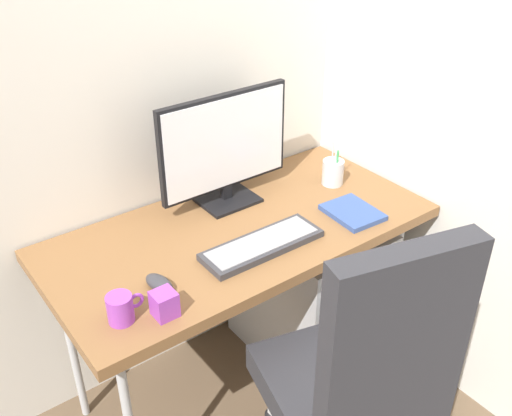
% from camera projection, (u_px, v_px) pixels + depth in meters
% --- Properties ---
extents(ground_plane, '(8.00, 8.00, 0.00)m').
position_uv_depth(ground_plane, '(243.00, 381.00, 2.37)').
color(ground_plane, brown).
extents(wall_back, '(3.18, 0.04, 2.80)m').
position_uv_depth(wall_back, '(174.00, 10.00, 1.89)').
color(wall_back, silver).
rests_on(wall_back, ground_plane).
extents(wall_side_right, '(0.04, 2.50, 2.80)m').
position_uv_depth(wall_side_right, '(467.00, 16.00, 1.82)').
color(wall_side_right, silver).
rests_on(wall_side_right, ground_plane).
extents(desk, '(1.32, 0.64, 0.74)m').
position_uv_depth(desk, '(240.00, 238.00, 2.01)').
color(desk, brown).
rests_on(desk, ground_plane).
extents(office_chair, '(0.63, 0.63, 1.09)m').
position_uv_depth(office_chair, '(360.00, 379.00, 1.64)').
color(office_chair, black).
rests_on(office_chair, ground_plane).
extents(filing_cabinet, '(0.42, 0.56, 0.62)m').
position_uv_depth(filing_cabinet, '(307.00, 287.00, 2.40)').
color(filing_cabinet, '#B2B5BA').
rests_on(filing_cabinet, ground_plane).
extents(monitor, '(0.51, 0.16, 0.41)m').
position_uv_depth(monitor, '(225.00, 147.00, 2.03)').
color(monitor, black).
rests_on(monitor, desk).
extents(keyboard, '(0.41, 0.14, 0.03)m').
position_uv_depth(keyboard, '(262.00, 245.00, 1.88)').
color(keyboard, '#333338').
rests_on(keyboard, desk).
extents(mouse, '(0.07, 0.11, 0.04)m').
position_uv_depth(mouse, '(159.00, 283.00, 1.70)').
color(mouse, '#333338').
rests_on(mouse, desk).
extents(pen_holder, '(0.08, 0.08, 0.19)m').
position_uv_depth(pen_holder, '(333.00, 172.00, 2.23)').
color(pen_holder, silver).
rests_on(pen_holder, desk).
extents(notebook, '(0.17, 0.20, 0.02)m').
position_uv_depth(notebook, '(353.00, 212.00, 2.05)').
color(notebook, '#334C8C').
rests_on(notebook, desk).
extents(coffee_mug, '(0.11, 0.07, 0.08)m').
position_uv_depth(coffee_mug, '(121.00, 308.00, 1.57)').
color(coffee_mug, purple).
rests_on(coffee_mug, desk).
extents(desk_clamp_accessory, '(0.06, 0.06, 0.08)m').
position_uv_depth(desk_clamp_accessory, '(164.00, 304.00, 1.59)').
color(desk_clamp_accessory, purple).
rests_on(desk_clamp_accessory, desk).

